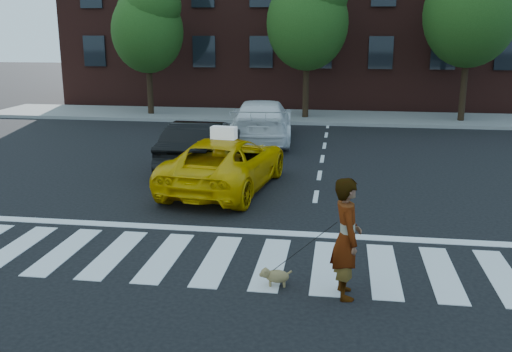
# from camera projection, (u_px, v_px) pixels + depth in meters

# --- Properties ---
(ground) EXTENTS (120.00, 120.00, 0.00)m
(ground) POSITION_uv_depth(u_px,v_px,m) (217.00, 260.00, 10.50)
(ground) COLOR black
(ground) RESTS_ON ground
(crosswalk) EXTENTS (13.00, 2.40, 0.01)m
(crosswalk) POSITION_uv_depth(u_px,v_px,m) (217.00, 260.00, 10.50)
(crosswalk) COLOR silver
(crosswalk) RESTS_ON ground
(stop_line) EXTENTS (12.00, 0.30, 0.01)m
(stop_line) POSITION_uv_depth(u_px,v_px,m) (234.00, 231.00, 12.03)
(stop_line) COLOR silver
(stop_line) RESTS_ON ground
(sidewalk_far) EXTENTS (30.00, 4.00, 0.15)m
(sidewalk_far) POSITION_uv_depth(u_px,v_px,m) (295.00, 117.00, 27.24)
(sidewalk_far) COLOR slate
(sidewalk_far) RESTS_ON ground
(tree_left) EXTENTS (3.39, 3.38, 6.50)m
(tree_left) POSITION_uv_depth(u_px,v_px,m) (148.00, 22.00, 26.66)
(tree_left) COLOR black
(tree_left) RESTS_ON ground
(tree_mid) EXTENTS (3.69, 3.69, 7.10)m
(tree_mid) POSITION_uv_depth(u_px,v_px,m) (308.00, 13.00, 25.48)
(tree_mid) COLOR black
(tree_mid) RESTS_ON ground
(tree_right) EXTENTS (4.00, 4.00, 7.70)m
(tree_right) POSITION_uv_depth(u_px,v_px,m) (472.00, 2.00, 24.38)
(tree_right) COLOR black
(tree_right) RESTS_ON ground
(taxi) EXTENTS (2.94, 5.22, 1.38)m
(taxi) POSITION_uv_depth(u_px,v_px,m) (226.00, 163.00, 15.09)
(taxi) COLOR #DAA704
(taxi) RESTS_ON ground
(black_sedan) EXTENTS (1.74, 4.49, 1.46)m
(black_sedan) POSITION_uv_depth(u_px,v_px,m) (202.00, 145.00, 17.31)
(black_sedan) COLOR black
(black_sedan) RESTS_ON ground
(white_suv) EXTENTS (2.71, 5.64, 1.58)m
(white_suv) POSITION_uv_depth(u_px,v_px,m) (262.00, 121.00, 21.40)
(white_suv) COLOR white
(white_suv) RESTS_ON ground
(woman) EXTENTS (0.60, 0.79, 1.95)m
(woman) POSITION_uv_depth(u_px,v_px,m) (347.00, 238.00, 8.87)
(woman) COLOR #999999
(woman) RESTS_ON ground
(dog) EXTENTS (0.55, 0.27, 0.31)m
(dog) POSITION_uv_depth(u_px,v_px,m) (275.00, 276.00, 9.40)
(dog) COLOR #876445
(dog) RESTS_ON ground
(taxi_sign) EXTENTS (0.68, 0.37, 0.32)m
(taxi_sign) POSITION_uv_depth(u_px,v_px,m) (224.00, 133.00, 14.69)
(taxi_sign) COLOR white
(taxi_sign) RESTS_ON taxi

